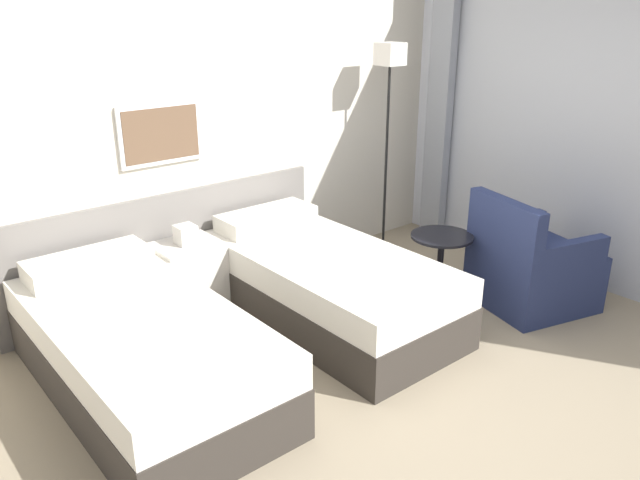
# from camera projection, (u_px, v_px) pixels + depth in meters

# --- Properties ---
(ground_plane) EXTENTS (16.00, 16.00, 0.00)m
(ground_plane) POSITION_uv_depth(u_px,v_px,m) (409.00, 390.00, 3.80)
(ground_plane) COLOR gray
(wall_headboard) EXTENTS (10.00, 0.10, 2.70)m
(wall_headboard) POSITION_uv_depth(u_px,v_px,m) (214.00, 127.00, 4.82)
(wall_headboard) COLOR beige
(wall_headboard) RESTS_ON ground_plane
(bed_near_door) EXTENTS (0.99, 2.00, 0.65)m
(bed_near_door) POSITION_uv_depth(u_px,v_px,m) (142.00, 350.00, 3.72)
(bed_near_door) COLOR #332D28
(bed_near_door) RESTS_ON ground_plane
(bed_near_window) EXTENTS (0.99, 2.00, 0.65)m
(bed_near_window) POSITION_uv_depth(u_px,v_px,m) (326.00, 284.00, 4.59)
(bed_near_window) COLOR #332D28
(bed_near_window) RESTS_ON ground_plane
(nightstand) EXTENTS (0.47, 0.40, 0.69)m
(nightstand) POSITION_uv_depth(u_px,v_px,m) (189.00, 276.00, 4.68)
(nightstand) COLOR beige
(nightstand) RESTS_ON ground_plane
(floor_lamp) EXTENTS (0.24, 0.24, 1.89)m
(floor_lamp) POSITION_uv_depth(u_px,v_px,m) (389.00, 87.00, 5.40)
(floor_lamp) COLOR black
(floor_lamp) RESTS_ON ground_plane
(side_table) EXTENTS (0.48, 0.48, 0.53)m
(side_table) POSITION_uv_depth(u_px,v_px,m) (441.00, 254.00, 4.85)
(side_table) COLOR black
(side_table) RESTS_ON ground_plane
(armchair) EXTENTS (0.94, 0.91, 0.89)m
(armchair) POSITION_uv_depth(u_px,v_px,m) (531.00, 269.00, 4.78)
(armchair) COLOR navy
(armchair) RESTS_ON ground_plane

